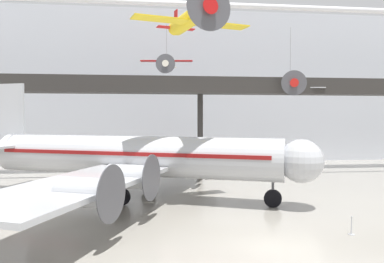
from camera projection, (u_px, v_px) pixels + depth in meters
ground_plane at (278, 247)px, 19.15m from camera, size 260.00×260.00×0.00m
hangar_back_wall at (191, 87)px, 56.45m from camera, size 140.00×3.00×22.42m
mezzanine_walkway at (201, 92)px, 45.91m from camera, size 110.00×3.20×11.55m
ceiling_truss_beam at (211, 5)px, 38.87m from camera, size 120.00×0.60×0.60m
airliner_silver_main at (132, 157)px, 30.67m from camera, size 28.78×33.79×9.69m
suspended_plane_silver_racer at (290, 86)px, 47.16m from camera, size 8.41×6.98×8.73m
suspended_plane_red_highwing at (167, 64)px, 46.08m from camera, size 6.46×5.28×6.25m
suspended_plane_yellow_lowwing at (190, 19)px, 28.83m from camera, size 9.34×7.81×5.48m
stanchion_barrier at (351, 229)px, 21.16m from camera, size 0.36×0.36×1.08m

